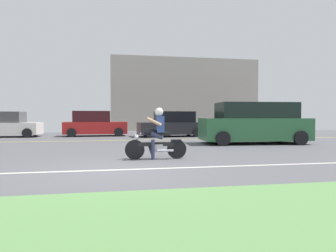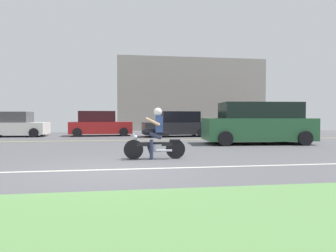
{
  "view_description": "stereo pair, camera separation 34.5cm",
  "coord_description": "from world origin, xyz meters",
  "views": [
    {
      "loc": [
        -0.07,
        -7.08,
        1.27
      ],
      "look_at": [
        1.76,
        2.78,
        0.95
      ],
      "focal_mm": 32.16,
      "sensor_mm": 36.0,
      "label": 1
    },
    {
      "loc": [
        0.27,
        -7.14,
        1.27
      ],
      "look_at": [
        1.76,
        2.78,
        0.95
      ],
      "focal_mm": 32.16,
      "sensor_mm": 36.0,
      "label": 2
    }
  ],
  "objects": [
    {
      "name": "parked_car_3",
      "position": [
        9.5,
        13.16,
        0.76
      ],
      "size": [
        4.52,
        1.96,
        1.65
      ],
      "color": "#AD1E1E",
      "rests_on": "ground"
    },
    {
      "name": "parked_car_0",
      "position": [
        -6.45,
        12.96,
        0.73
      ],
      "size": [
        3.76,
        2.05,
        1.56
      ],
      "color": "white",
      "rests_on": "ground"
    },
    {
      "name": "lane_line_near",
      "position": [
        0.0,
        0.1,
        0.0
      ],
      "size": [
        50.4,
        0.12,
        0.01
      ],
      "primitive_type": "cube",
      "color": "silver",
      "rests_on": "ground"
    },
    {
      "name": "suv_nearby",
      "position": [
        6.46,
        5.98,
        0.93
      ],
      "size": [
        5.17,
        2.5,
        1.91
      ],
      "color": "#2D663D",
      "rests_on": "ground"
    },
    {
      "name": "ground",
      "position": [
        0.0,
        3.0,
        -0.02
      ],
      "size": [
        56.0,
        30.0,
        0.04
      ],
      "primitive_type": "cube",
      "color": "#545459"
    },
    {
      "name": "parked_car_1",
      "position": [
        -1.21,
        12.95,
        0.75
      ],
      "size": [
        4.03,
        1.99,
        1.62
      ],
      "color": "#AD1E1E",
      "rests_on": "ground"
    },
    {
      "name": "lane_line_far",
      "position": [
        0.0,
        8.94,
        0.0
      ],
      "size": [
        50.4,
        0.12,
        0.01
      ],
      "primitive_type": "cube",
      "color": "yellow",
      "rests_on": "ground"
    },
    {
      "name": "motorcyclist",
      "position": [
        1.22,
        1.75,
        0.65
      ],
      "size": [
        1.83,
        0.6,
        1.53
      ],
      "color": "black",
      "rests_on": "ground"
    },
    {
      "name": "grass_median",
      "position": [
        0.0,
        -4.1,
        0.03
      ],
      "size": [
        56.0,
        3.8,
        0.06
      ],
      "primitive_type": "cube",
      "color": "#5B8C4C",
      "rests_on": "ground"
    },
    {
      "name": "parked_car_2",
      "position": [
        3.63,
        11.55,
        0.74
      ],
      "size": [
        4.17,
        2.15,
        1.58
      ],
      "color": "#232328",
      "rests_on": "ground"
    },
    {
      "name": "building_far",
      "position": [
        6.56,
        21.0,
        3.27
      ],
      "size": [
        13.52,
        4.0,
        6.54
      ],
      "primitive_type": "cube",
      "color": "#A8A399",
      "rests_on": "ground"
    }
  ]
}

